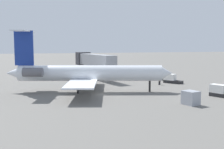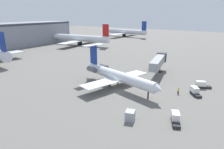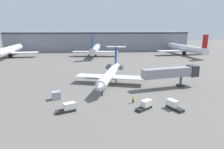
{
  "view_description": "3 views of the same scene",
  "coord_description": "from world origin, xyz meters",
  "px_view_note": "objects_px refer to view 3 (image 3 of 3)",
  "views": [
    {
      "loc": [
        -45.11,
        10.4,
        8.34
      ],
      "look_at": [
        1.65,
        -2.64,
        3.0
      ],
      "focal_mm": 45.46,
      "sensor_mm": 36.0,
      "label": 1
    },
    {
      "loc": [
        -42.37,
        -26.66,
        19.77
      ],
      "look_at": [
        1.38,
        2.39,
        3.79
      ],
      "focal_mm": 32.76,
      "sensor_mm": 36.0,
      "label": 2
    },
    {
      "loc": [
        -1.4,
        -54.73,
        16.92
      ],
      "look_at": [
        3.19,
        0.94,
        3.13
      ],
      "focal_mm": 30.56,
      "sensor_mm": 36.0,
      "label": 3
    }
  ],
  "objects_px": {
    "baggage_tug_spare": "(145,105)",
    "parked_airliner_east_mid": "(185,48)",
    "baggage_tug_trailing": "(68,108)",
    "regional_jet": "(110,73)",
    "baggage_tug_lead": "(173,105)",
    "ground_crew_marshaller": "(133,99)",
    "parked_airliner_centre": "(95,49)",
    "jet_bridge": "(174,72)",
    "parked_airliner_west_mid": "(9,50)",
    "cargo_container_uld": "(56,95)"
  },
  "relations": [
    {
      "from": "baggage_tug_spare",
      "to": "parked_airliner_east_mid",
      "type": "height_order",
      "value": "parked_airliner_east_mid"
    },
    {
      "from": "regional_jet",
      "to": "jet_bridge",
      "type": "height_order",
      "value": "regional_jet"
    },
    {
      "from": "baggage_tug_spare",
      "to": "parked_airliner_centre",
      "type": "relative_size",
      "value": 0.12
    },
    {
      "from": "regional_jet",
      "to": "baggage_tug_spare",
      "type": "height_order",
      "value": "regional_jet"
    },
    {
      "from": "regional_jet",
      "to": "ground_crew_marshaller",
      "type": "relative_size",
      "value": 16.72
    },
    {
      "from": "baggage_tug_lead",
      "to": "baggage_tug_trailing",
      "type": "distance_m",
      "value": 22.25
    },
    {
      "from": "baggage_tug_spare",
      "to": "parked_airliner_west_mid",
      "type": "bearing_deg",
      "value": 127.96
    },
    {
      "from": "regional_jet",
      "to": "parked_airliner_centre",
      "type": "bearing_deg",
      "value": 94.69
    },
    {
      "from": "cargo_container_uld",
      "to": "baggage_tug_spare",
      "type": "bearing_deg",
      "value": -20.35
    },
    {
      "from": "ground_crew_marshaller",
      "to": "parked_airliner_east_mid",
      "type": "distance_m",
      "value": 89.66
    },
    {
      "from": "regional_jet",
      "to": "parked_airliner_centre",
      "type": "distance_m",
      "value": 58.47
    },
    {
      "from": "parked_airliner_centre",
      "to": "regional_jet",
      "type": "bearing_deg",
      "value": -85.31
    },
    {
      "from": "cargo_container_uld",
      "to": "parked_airliner_west_mid",
      "type": "height_order",
      "value": "parked_airliner_west_mid"
    },
    {
      "from": "baggage_tug_lead",
      "to": "baggage_tug_spare",
      "type": "height_order",
      "value": "same"
    },
    {
      "from": "parked_airliner_west_mid",
      "to": "cargo_container_uld",
      "type": "bearing_deg",
      "value": -60.15
    },
    {
      "from": "ground_crew_marshaller",
      "to": "parked_airliner_east_mid",
      "type": "relative_size",
      "value": 0.04
    },
    {
      "from": "ground_crew_marshaller",
      "to": "cargo_container_uld",
      "type": "bearing_deg",
      "value": 168.04
    },
    {
      "from": "parked_airliner_centre",
      "to": "parked_airliner_east_mid",
      "type": "distance_m",
      "value": 56.4
    },
    {
      "from": "ground_crew_marshaller",
      "to": "parked_airliner_east_mid",
      "type": "height_order",
      "value": "parked_airliner_east_mid"
    },
    {
      "from": "cargo_container_uld",
      "to": "parked_airliner_east_mid",
      "type": "relative_size",
      "value": 0.06
    },
    {
      "from": "baggage_tug_spare",
      "to": "parked_airliner_west_mid",
      "type": "height_order",
      "value": "parked_airliner_west_mid"
    },
    {
      "from": "jet_bridge",
      "to": "parked_airliner_west_mid",
      "type": "xyz_separation_m",
      "value": [
        -71.66,
        62.31,
        -0.11
      ]
    },
    {
      "from": "baggage_tug_spare",
      "to": "parked_airliner_east_mid",
      "type": "distance_m",
      "value": 91.76
    },
    {
      "from": "ground_crew_marshaller",
      "to": "regional_jet",
      "type": "bearing_deg",
      "value": 104.28
    },
    {
      "from": "baggage_tug_spare",
      "to": "parked_airliner_east_mid",
      "type": "bearing_deg",
      "value": 60.18
    },
    {
      "from": "regional_jet",
      "to": "ground_crew_marshaller",
      "type": "distance_m",
      "value": 16.62
    },
    {
      "from": "baggage_tug_spare",
      "to": "parked_airliner_centre",
      "type": "height_order",
      "value": "parked_airliner_centre"
    },
    {
      "from": "ground_crew_marshaller",
      "to": "baggage_tug_spare",
      "type": "xyz_separation_m",
      "value": [
        1.94,
        -3.61,
        -0.02
      ]
    },
    {
      "from": "regional_jet",
      "to": "jet_bridge",
      "type": "bearing_deg",
      "value": -16.07
    },
    {
      "from": "baggage_tug_lead",
      "to": "jet_bridge",
      "type": "bearing_deg",
      "value": 68.57
    },
    {
      "from": "baggage_tug_lead",
      "to": "regional_jet",
      "type": "bearing_deg",
      "value": 120.97
    },
    {
      "from": "baggage_tug_spare",
      "to": "parked_airliner_centre",
      "type": "bearing_deg",
      "value": 97.88
    },
    {
      "from": "parked_airliner_centre",
      "to": "ground_crew_marshaller",
      "type": "bearing_deg",
      "value": -83.21
    },
    {
      "from": "baggage_tug_spare",
      "to": "cargo_container_uld",
      "type": "relative_size",
      "value": 1.65
    },
    {
      "from": "cargo_container_uld",
      "to": "parked_airliner_east_mid",
      "type": "height_order",
      "value": "parked_airliner_east_mid"
    },
    {
      "from": "baggage_tug_spare",
      "to": "parked_airliner_centre",
      "type": "xyz_separation_m",
      "value": [
        -10.77,
        77.8,
        3.44
      ]
    },
    {
      "from": "baggage_tug_trailing",
      "to": "parked_airliner_centre",
      "type": "height_order",
      "value": "parked_airliner_centre"
    },
    {
      "from": "jet_bridge",
      "to": "parked_airliner_west_mid",
      "type": "height_order",
      "value": "parked_airliner_west_mid"
    },
    {
      "from": "jet_bridge",
      "to": "ground_crew_marshaller",
      "type": "bearing_deg",
      "value": -141.87
    },
    {
      "from": "ground_crew_marshaller",
      "to": "baggage_tug_lead",
      "type": "height_order",
      "value": "baggage_tug_lead"
    },
    {
      "from": "parked_airliner_west_mid",
      "to": "baggage_tug_trailing",
      "type": "bearing_deg",
      "value": -60.41
    },
    {
      "from": "parked_airliner_east_mid",
      "to": "regional_jet",
      "type": "bearing_deg",
      "value": -130.69
    },
    {
      "from": "baggage_tug_trailing",
      "to": "regional_jet",
      "type": "bearing_deg",
      "value": 62.38
    },
    {
      "from": "jet_bridge",
      "to": "parked_airliner_centre",
      "type": "xyz_separation_m",
      "value": [
        -22.59,
        63.4,
        -0.16
      ]
    },
    {
      "from": "regional_jet",
      "to": "parked_airliner_centre",
      "type": "xyz_separation_m",
      "value": [
        -4.78,
        58.26,
        0.93
      ]
    },
    {
      "from": "regional_jet",
      "to": "jet_bridge",
      "type": "distance_m",
      "value": 18.57
    },
    {
      "from": "parked_airliner_east_mid",
      "to": "parked_airliner_centre",
      "type": "bearing_deg",
      "value": -178.22
    },
    {
      "from": "baggage_tug_lead",
      "to": "parked_airliner_east_mid",
      "type": "xyz_separation_m",
      "value": [
        39.61,
        79.98,
        3.41
      ]
    },
    {
      "from": "jet_bridge",
      "to": "parked_airliner_west_mid",
      "type": "distance_m",
      "value": 94.96
    },
    {
      "from": "baggage_tug_lead",
      "to": "parked_airliner_centre",
      "type": "bearing_deg",
      "value": 102.09
    }
  ]
}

